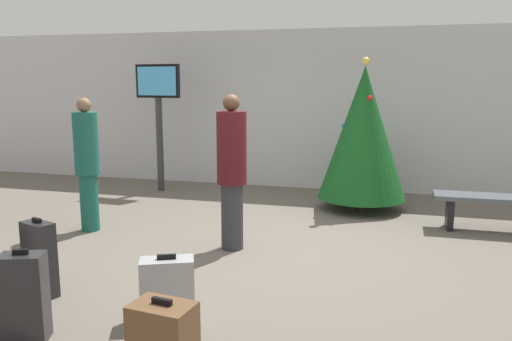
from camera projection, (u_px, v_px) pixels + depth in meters
The scene contains 10 objects.
ground_plane at pixel (270, 249), 6.10m from camera, with size 16.00×16.00×0.00m, color #665E54.
back_wall at pixel (317, 110), 9.35m from camera, with size 16.00×0.20×2.88m, color silver.
holiday_tree at pixel (363, 133), 7.77m from camera, with size 1.33×1.33×2.31m.
flight_info_kiosk at pixel (158, 104), 9.06m from camera, with size 0.83×0.14×2.25m.
waiting_bench at pixel (504, 205), 6.71m from camera, with size 1.76×0.44×0.48m.
traveller_0 at pixel (232, 169), 5.95m from camera, with size 0.48×0.48×1.82m.
traveller_1 at pixel (87, 161), 6.69m from camera, with size 0.36×0.36×1.75m.
suitcase_4 at pixel (24, 298), 3.90m from camera, with size 0.38×0.30×0.73m.
suitcase_5 at pixel (168, 289), 4.26m from camera, with size 0.49×0.37×0.56m.
suitcase_6 at pixel (40, 259), 4.71m from camera, with size 0.36×0.27×0.74m.
Camera 1 is at (1.36, -5.69, 1.97)m, focal length 36.04 mm.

